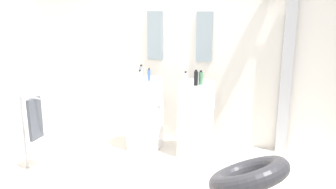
# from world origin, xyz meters

# --- Properties ---
(rear_partition) EXTENTS (4.80, 0.10, 2.60)m
(rear_partition) POSITION_xyz_m (0.00, 1.65, 1.30)
(rear_partition) COLOR silver
(rear_partition) RESTS_ON ground_plane
(pedestal_sink_left) EXTENTS (0.48, 0.48, 1.08)m
(pedestal_sink_left) POSITION_xyz_m (-0.35, 1.14, 0.53)
(pedestal_sink_left) COLOR white
(pedestal_sink_left) RESTS_ON ground_plane
(pedestal_sink_right) EXTENTS (0.48, 0.48, 1.08)m
(pedestal_sink_right) POSITION_xyz_m (0.35, 1.14, 0.53)
(pedestal_sink_right) COLOR white
(pedestal_sink_right) RESTS_ON ground_plane
(vanity_mirror_left) EXTENTS (0.22, 0.03, 0.67)m
(vanity_mirror_left) POSITION_xyz_m (-0.35, 1.58, 1.52)
(vanity_mirror_left) COLOR #8C9EA8
(vanity_mirror_right) EXTENTS (0.22, 0.03, 0.67)m
(vanity_mirror_right) POSITION_xyz_m (0.35, 1.58, 1.52)
(vanity_mirror_right) COLOR #8C9EA8
(shower_column) EXTENTS (0.49, 0.24, 2.05)m
(shower_column) POSITION_xyz_m (1.43, 1.53, 1.08)
(shower_column) COLOR #B7BABF
(shower_column) RESTS_ON ground_plane
(lounge_chair) EXTENTS (1.05, 1.05, 0.65)m
(lounge_chair) POSITION_xyz_m (1.14, -0.10, 0.35)
(lounge_chair) COLOR #B7BABF
(lounge_chair) RESTS_ON ground_plane
(towel_rack) EXTENTS (0.37, 0.22, 0.95)m
(towel_rack) POSITION_xyz_m (-1.38, 0.12, 0.63)
(towel_rack) COLOR #B7BABF
(towel_rack) RESTS_ON ground_plane
(soap_bottle_clear) EXTENTS (0.05, 0.05, 0.15)m
(soap_bottle_clear) POSITION_xyz_m (-0.36, 0.97, 1.05)
(soap_bottle_clear) COLOR silver
(soap_bottle_clear) RESTS_ON pedestal_sink_left
(soap_bottle_green) EXTENTS (0.06, 0.06, 0.18)m
(soap_bottle_green) POSITION_xyz_m (0.43, 1.03, 1.06)
(soap_bottle_green) COLOR #59996B
(soap_bottle_green) RESTS_ON pedestal_sink_right
(soap_bottle_blue) EXTENTS (0.04, 0.04, 0.17)m
(soap_bottle_blue) POSITION_xyz_m (-0.26, 1.05, 1.06)
(soap_bottle_blue) COLOR #4C72B7
(soap_bottle_blue) RESTS_ON pedestal_sink_left
(soap_bottle_white) EXTENTS (0.05, 0.05, 0.16)m
(soap_bottle_white) POSITION_xyz_m (0.24, 1.00, 1.05)
(soap_bottle_white) COLOR white
(soap_bottle_white) RESTS_ON pedestal_sink_right
(soap_bottle_grey) EXTENTS (0.05, 0.05, 0.17)m
(soap_bottle_grey) POSITION_xyz_m (-0.44, 1.25, 1.06)
(soap_bottle_grey) COLOR #99999E
(soap_bottle_grey) RESTS_ON pedestal_sink_left
(soap_bottle_black) EXTENTS (0.05, 0.05, 0.20)m
(soap_bottle_black) POSITION_xyz_m (0.38, 0.97, 1.07)
(soap_bottle_black) COLOR black
(soap_bottle_black) RESTS_ON pedestal_sink_right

